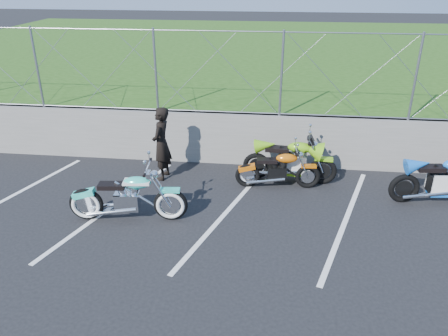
# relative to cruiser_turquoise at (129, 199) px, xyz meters

# --- Properties ---
(ground) EXTENTS (90.00, 90.00, 0.00)m
(ground) POSITION_rel_cruiser_turquoise_xyz_m (1.86, -0.50, -0.47)
(ground) COLOR black
(ground) RESTS_ON ground
(retaining_wall) EXTENTS (30.00, 0.22, 1.30)m
(retaining_wall) POSITION_rel_cruiser_turquoise_xyz_m (1.86, 3.00, 0.18)
(retaining_wall) COLOR #61615C
(retaining_wall) RESTS_ON ground
(grass_field) EXTENTS (30.00, 20.00, 1.30)m
(grass_field) POSITION_rel_cruiser_turquoise_xyz_m (1.86, 13.00, 0.18)
(grass_field) COLOR #224612
(grass_field) RESTS_ON ground
(chain_link_fence) EXTENTS (28.00, 0.03, 2.00)m
(chain_link_fence) POSITION_rel_cruiser_turquoise_xyz_m (1.86, 3.00, 1.83)
(chain_link_fence) COLOR gray
(chain_link_fence) RESTS_ON retaining_wall
(parking_lines) EXTENTS (18.29, 4.31, 0.01)m
(parking_lines) POSITION_rel_cruiser_turquoise_xyz_m (3.06, 0.50, -0.46)
(parking_lines) COLOR silver
(parking_lines) RESTS_ON ground
(cruiser_turquoise) EXTENTS (2.33, 0.74, 1.16)m
(cruiser_turquoise) POSITION_rel_cruiser_turquoise_xyz_m (0.00, 0.00, 0.00)
(cruiser_turquoise) COLOR black
(cruiser_turquoise) RESTS_ON ground
(naked_orange) EXTENTS (1.91, 0.65, 0.95)m
(naked_orange) POSITION_rel_cruiser_turquoise_xyz_m (2.90, 1.74, -0.06)
(naked_orange) COLOR black
(naked_orange) RESTS_ON ground
(sportbike_green) EXTENTS (2.17, 0.77, 1.12)m
(sportbike_green) POSITION_rel_cruiser_turquoise_xyz_m (3.17, 2.10, 0.02)
(sportbike_green) COLOR black
(sportbike_green) RESTS_ON ground
(sportbike_blue) EXTENTS (2.21, 0.79, 1.14)m
(sportbike_blue) POSITION_rel_cruiser_turquoise_xyz_m (6.33, 1.44, 0.03)
(sportbike_blue) COLOR black
(sportbike_blue) RESTS_ON ground
(person_standing) EXTENTS (0.47, 0.67, 1.74)m
(person_standing) POSITION_rel_cruiser_turquoise_xyz_m (0.18, 1.92, 0.40)
(person_standing) COLOR black
(person_standing) RESTS_ON ground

